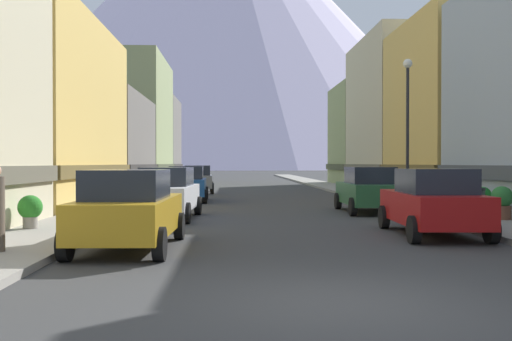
% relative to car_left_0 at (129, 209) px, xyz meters
% --- Properties ---
extents(ground_plane, '(400.00, 400.00, 0.00)m').
position_rel_car_left_0_xyz_m(ground_plane, '(3.80, -5.17, -0.90)').
color(ground_plane, '#373737').
extents(sidewalk_left, '(2.50, 100.00, 0.15)m').
position_rel_car_left_0_xyz_m(sidewalk_left, '(-2.45, 29.83, -0.82)').
color(sidewalk_left, gray).
rests_on(sidewalk_left, ground).
extents(sidewalk_right, '(2.50, 100.00, 0.15)m').
position_rel_car_left_0_xyz_m(sidewalk_right, '(10.05, 29.83, -0.82)').
color(sidewalk_right, gray).
rests_on(sidewalk_right, ground).
extents(storefront_left_1, '(6.49, 13.33, 8.35)m').
position_rel_car_left_0_xyz_m(storefront_left_1, '(-6.79, 13.73, 3.12)').
color(storefront_left_1, '#D8B259').
rests_on(storefront_left_1, ground).
extents(storefront_left_2, '(9.01, 12.04, 6.47)m').
position_rel_car_left_0_xyz_m(storefront_left_2, '(-8.05, 26.73, 2.22)').
color(storefront_left_2, '#66605B').
rests_on(storefront_left_2, ground).
extents(storefront_left_3, '(7.45, 12.89, 11.16)m').
position_rel_car_left_0_xyz_m(storefront_left_3, '(-7.27, 39.56, 4.50)').
color(storefront_left_3, '#8C9966').
rests_on(storefront_left_3, ground).
extents(storefront_left_4, '(7.54, 9.39, 8.88)m').
position_rel_car_left_0_xyz_m(storefront_left_4, '(-7.32, 50.90, 3.38)').
color(storefront_left_4, '#66605B').
rests_on(storefront_left_4, ground).
extents(storefront_right_2, '(7.92, 9.43, 9.33)m').
position_rel_car_left_0_xyz_m(storefront_right_2, '(15.11, 17.08, 3.61)').
color(storefront_right_2, '#D8B259').
rests_on(storefront_right_2, ground).
extents(storefront_right_3, '(7.18, 11.46, 10.64)m').
position_rel_car_left_0_xyz_m(storefront_right_3, '(14.74, 27.74, 4.24)').
color(storefront_right_3, beige).
rests_on(storefront_right_3, ground).
extents(storefront_right_4, '(8.19, 8.81, 8.72)m').
position_rel_car_left_0_xyz_m(storefront_right_4, '(15.25, 38.04, 3.31)').
color(storefront_right_4, '#8C9966').
rests_on(storefront_right_4, ground).
extents(car_left_0, '(2.16, 4.45, 1.78)m').
position_rel_car_left_0_xyz_m(car_left_0, '(0.00, 0.00, 0.00)').
color(car_left_0, '#B28419').
rests_on(car_left_0, ground).
extents(car_left_1, '(2.25, 4.49, 1.78)m').
position_rel_car_left_0_xyz_m(car_left_1, '(0.00, 7.28, 0.00)').
color(car_left_1, silver).
rests_on(car_left_1, ground).
extents(car_left_2, '(2.17, 4.45, 1.78)m').
position_rel_car_left_0_xyz_m(car_left_2, '(0.00, 16.45, 0.00)').
color(car_left_2, '#19478C').
rests_on(car_left_2, ground).
extents(car_left_3, '(2.25, 4.48, 1.78)m').
position_rel_car_left_0_xyz_m(car_left_3, '(0.00, 25.28, 0.00)').
color(car_left_3, slate).
rests_on(car_left_3, ground).
extents(car_right_0, '(2.22, 4.47, 1.78)m').
position_rel_car_left_0_xyz_m(car_right_0, '(7.60, 2.19, 0.00)').
color(car_right_0, '#9E1111').
rests_on(car_right_0, ground).
extents(car_right_1, '(2.11, 4.42, 1.78)m').
position_rel_car_left_0_xyz_m(car_right_1, '(7.60, 9.55, 0.00)').
color(car_right_1, '#265933').
rests_on(car_right_1, ground).
extents(trash_bin_right, '(0.59, 0.59, 0.98)m').
position_rel_car_left_0_xyz_m(trash_bin_right, '(10.15, 5.50, -0.26)').
color(trash_bin_right, '#4C5156').
rests_on(trash_bin_right, sidewalk_right).
extents(potted_plant_0, '(0.60, 0.60, 0.97)m').
position_rel_car_left_0_xyz_m(potted_plant_0, '(10.80, 6.50, -0.24)').
color(potted_plant_0, '#4C4C51').
rests_on(potted_plant_0, sidewalk_right).
extents(potted_plant_1, '(0.68, 0.68, 1.05)m').
position_rel_car_left_0_xyz_m(potted_plant_1, '(10.80, 5.06, -0.19)').
color(potted_plant_1, brown).
rests_on(potted_plant_1, sidewalk_right).
extents(potted_plant_2, '(0.66, 0.66, 0.91)m').
position_rel_car_left_0_xyz_m(potted_plant_2, '(-3.20, 3.03, -0.23)').
color(potted_plant_2, gray).
rests_on(potted_plant_2, sidewalk_left).
extents(pedestrian_0, '(0.36, 0.36, 1.54)m').
position_rel_car_left_0_xyz_m(pedestrian_0, '(10.05, 21.14, -0.04)').
color(pedestrian_0, brown).
rests_on(pedestrian_0, sidewalk_right).
extents(streetlamp_right, '(0.36, 0.36, 5.86)m').
position_rel_car_left_0_xyz_m(streetlamp_right, '(9.15, 9.64, 3.09)').
color(streetlamp_right, black).
rests_on(streetlamp_right, sidewalk_right).
extents(mountain_backdrop, '(230.26, 230.26, 127.79)m').
position_rel_car_left_0_xyz_m(mountain_backdrop, '(-2.90, 254.83, 62.99)').
color(mountain_backdrop, silver).
rests_on(mountain_backdrop, ground).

